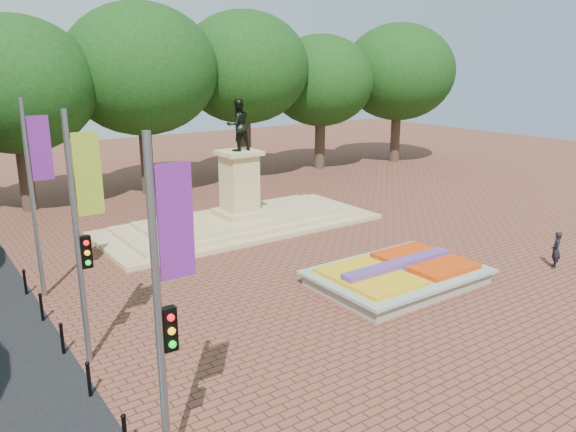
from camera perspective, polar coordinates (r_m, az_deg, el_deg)
The scene contains 7 objects.
ground at distance 22.48m, azimuth 5.57°, elevation -5.86°, with size 90.00×90.00×0.00m, color brown.
flower_bed at distance 21.67m, azimuth 11.13°, elevation -5.85°, with size 6.30×4.30×0.91m.
monument at distance 28.44m, azimuth -4.90°, elevation 0.61°, with size 14.00×6.00×6.40m.
tree_row_back at distance 37.47m, azimuth -9.89°, elevation 13.00°, with size 44.80×8.80×10.43m.
banner_poles at distance 15.56m, azimuth -20.01°, elevation -1.44°, with size 0.88×11.17×7.00m.
bollard_row at distance 16.50m, azimuth -20.87°, elevation -13.17°, with size 0.12×13.12×0.98m.
pedestrian at distance 25.23m, azimuth 25.57°, elevation -3.13°, with size 0.55×0.36×1.52m, color black.
Camera 1 is at (-13.76, -15.80, 8.15)m, focal length 35.00 mm.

